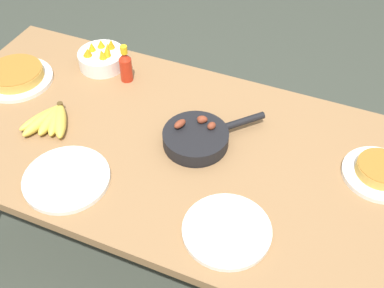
% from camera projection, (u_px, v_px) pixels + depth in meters
% --- Properties ---
extents(ground_plane, '(14.00, 14.00, 0.00)m').
position_uv_depth(ground_plane, '(192.00, 268.00, 2.08)').
color(ground_plane, '#383D33').
extents(dining_table, '(1.87, 0.84, 0.73)m').
position_uv_depth(dining_table, '(192.00, 169.00, 1.62)').
color(dining_table, olive).
rests_on(dining_table, ground_plane).
extents(banana_bunch, '(0.18, 0.19, 0.04)m').
position_uv_depth(banana_bunch, '(51.00, 120.00, 1.63)').
color(banana_bunch, gold).
rests_on(banana_bunch, dining_table).
extents(skillet, '(0.29, 0.30, 0.08)m').
position_uv_depth(skillet, '(198.00, 138.00, 1.56)').
color(skillet, black).
rests_on(skillet, dining_table).
extents(frittata_plate_center, '(0.27, 0.27, 0.05)m').
position_uv_depth(frittata_plate_center, '(16.00, 76.00, 1.79)').
color(frittata_plate_center, silver).
rests_on(frittata_plate_center, dining_table).
extents(frittata_plate_side, '(0.22, 0.22, 0.05)m').
position_uv_depth(frittata_plate_side, '(380.00, 171.00, 1.46)').
color(frittata_plate_side, silver).
rests_on(frittata_plate_side, dining_table).
extents(empty_plate_near_front, '(0.27, 0.27, 0.02)m').
position_uv_depth(empty_plate_near_front, '(67.00, 179.00, 1.46)').
color(empty_plate_near_front, silver).
rests_on(empty_plate_near_front, dining_table).
extents(empty_plate_far_left, '(0.25, 0.25, 0.02)m').
position_uv_depth(empty_plate_far_left, '(227.00, 231.00, 1.33)').
color(empty_plate_far_left, silver).
rests_on(empty_plate_far_left, dining_table).
extents(fruit_bowl_mango, '(0.18, 0.18, 0.11)m').
position_uv_depth(fruit_bowl_mango, '(102.00, 58.00, 1.85)').
color(fruit_bowl_mango, silver).
rests_on(fruit_bowl_mango, dining_table).
extents(hot_sauce_bottle, '(0.05, 0.05, 0.15)m').
position_uv_depth(hot_sauce_bottle, '(126.00, 65.00, 1.77)').
color(hot_sauce_bottle, '#B72814').
rests_on(hot_sauce_bottle, dining_table).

